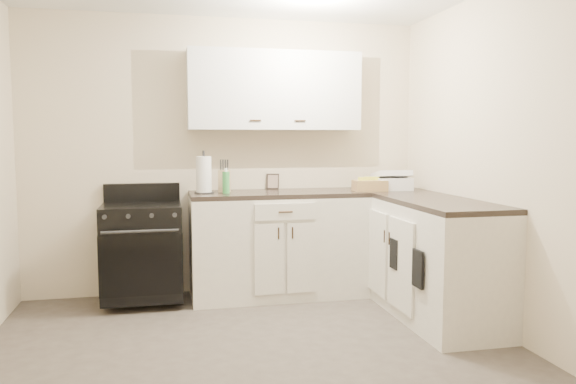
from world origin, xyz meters
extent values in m
plane|color=#473F38|center=(0.00, 0.00, 0.00)|extent=(3.60, 3.60, 0.00)
plane|color=beige|center=(0.00, 1.80, 1.25)|extent=(3.60, 0.00, 3.60)
plane|color=beige|center=(1.80, 0.00, 1.25)|extent=(0.00, 3.60, 3.60)
plane|color=beige|center=(0.00, -1.80, 1.25)|extent=(3.60, 0.00, 3.60)
cube|color=beige|center=(0.43, 1.50, 0.45)|extent=(1.55, 0.60, 0.90)
cube|color=beige|center=(1.50, 0.85, 0.45)|extent=(0.60, 1.90, 0.90)
cube|color=black|center=(0.43, 1.50, 0.92)|extent=(1.55, 0.60, 0.04)
cube|color=black|center=(1.50, 0.85, 0.92)|extent=(0.60, 1.90, 0.04)
cube|color=silver|center=(0.43, 1.65, 1.84)|extent=(1.55, 0.30, 0.70)
cube|color=black|center=(-0.76, 1.48, 0.46)|extent=(0.66, 0.56, 0.79)
cube|color=tan|center=(-0.04, 1.56, 1.04)|extent=(0.12, 0.11, 0.20)
cylinder|color=white|center=(-0.23, 1.51, 1.10)|extent=(0.17, 0.17, 0.32)
cylinder|color=green|center=(-0.04, 1.45, 1.03)|extent=(0.06, 0.06, 0.19)
cube|color=black|center=(0.43, 1.76, 1.01)|extent=(0.12, 0.07, 0.15)
cube|color=tan|center=(1.25, 1.40, 0.99)|extent=(0.30, 0.21, 0.10)
cube|color=white|center=(1.49, 1.45, 1.00)|extent=(0.32, 0.30, 0.11)
cube|color=black|center=(1.18, 0.23, 0.49)|extent=(0.02, 0.15, 0.27)
cube|color=black|center=(1.18, 0.65, 0.51)|extent=(0.02, 0.14, 0.24)
camera|label=1|loc=(-0.57, -3.37, 1.41)|focal=35.00mm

